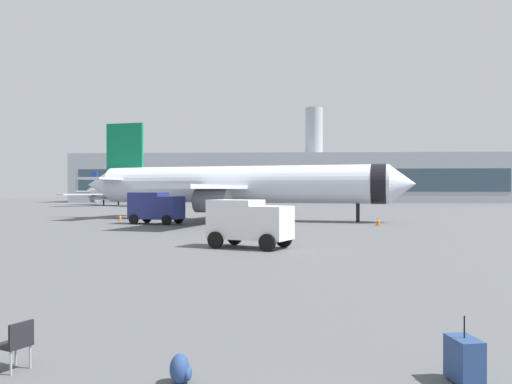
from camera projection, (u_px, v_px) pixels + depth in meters
The scene contains 12 objects.
airplane_at_gate at pixel (238, 185), 53.80m from camera, with size 35.45×32.24×10.50m.
airplane_taxiing at pixel (114, 193), 102.66m from camera, with size 19.11×18.93×6.94m.
service_truck at pixel (156, 207), 47.55m from camera, with size 5.22×3.60×2.90m.
cargo_van at pixel (249, 221), 28.09m from camera, with size 4.83×3.74×2.60m.
safety_cone_near at pixel (250, 231), 34.80m from camera, with size 0.44×0.44×0.80m.
safety_cone_mid at pixel (120, 217), 53.22m from camera, with size 0.44×0.44×0.63m.
safety_cone_far at pixel (378, 221), 45.52m from camera, with size 0.44×0.44×0.81m.
safety_cone_outer at pixel (218, 216), 56.39m from camera, with size 0.44×0.44×0.68m.
rolling_suitcase at pixel (464, 359), 8.43m from camera, with size 0.51×0.70×1.10m.
traveller_backpack at pixel (181, 369), 8.43m from camera, with size 0.36×0.40×0.48m.
gate_chair at pixel (16, 342), 9.03m from camera, with size 0.64×0.64×0.86m.
terminal_building at pixel (290, 178), 132.79m from camera, with size 108.47×18.10×24.06m.
Camera 1 is at (0.01, -3.59, 3.15)m, focal length 36.45 mm.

